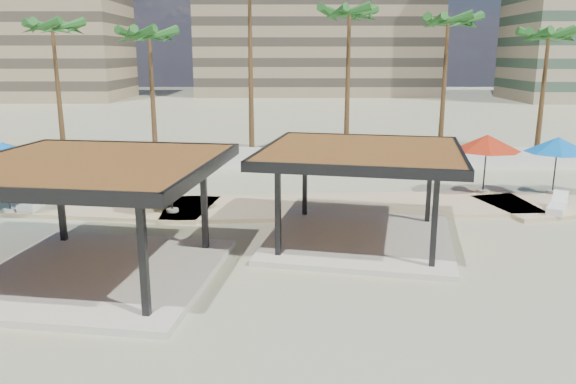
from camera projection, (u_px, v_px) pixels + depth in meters
name	position (u px, v px, depth m)	size (l,w,h in m)	color
ground	(310.00, 267.00, 17.80)	(200.00, 200.00, 0.00)	tan
promenade	(348.00, 203.00, 25.23)	(44.45, 7.97, 0.24)	#C6B284
boundary_wall	(299.00, 158.00, 33.19)	(56.00, 0.30, 1.20)	silver
building_mid	(317.00, 5.00, 90.13)	(38.00, 16.00, 30.40)	#847259
pavilion_central	(361.00, 186.00, 19.73)	(8.00, 8.00, 3.43)	beige
pavilion_west	(93.00, 209.00, 16.45)	(8.09, 8.09, 3.62)	beige
umbrella_b	(170.00, 159.00, 22.85)	(2.93, 2.93, 2.59)	beige
umbrella_c	(487.00, 143.00, 26.10)	(3.71, 3.71, 2.75)	beige
umbrella_d	(558.00, 145.00, 26.02)	(3.71, 3.71, 2.66)	beige
umbrella_f	(3.00, 152.00, 22.78)	(4.10, 4.10, 2.93)	beige
lounger_a	(34.00, 203.00, 24.06)	(0.70, 2.01, 0.75)	white
lounger_b	(557.00, 207.00, 23.39)	(1.52, 1.93, 0.72)	white
palm_b	(53.00, 32.00, 34.07)	(3.00, 3.00, 9.02)	brown
palm_c	(149.00, 40.00, 33.60)	(3.00, 3.00, 8.52)	brown
palm_e	(349.00, 19.00, 33.62)	(3.00, 3.00, 9.78)	brown
palm_f	(448.00, 27.00, 33.91)	(3.00, 3.00, 9.35)	brown
palm_g	(548.00, 40.00, 33.71)	(3.00, 3.00, 8.52)	brown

